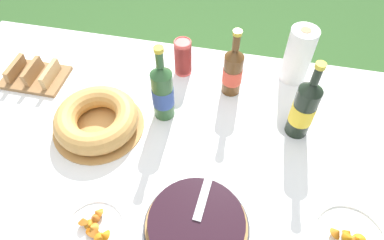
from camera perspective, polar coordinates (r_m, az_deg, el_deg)
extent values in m
plane|color=#335B28|center=(1.88, -5.08, -14.63)|extent=(16.00, 16.00, 0.00)
cube|color=brown|center=(1.31, -7.05, -2.75)|extent=(1.85, 1.05, 0.03)
cylinder|color=brown|center=(2.17, -24.98, 5.74)|extent=(0.06, 0.06, 0.64)
cylinder|color=brown|center=(1.90, 24.27, -1.83)|extent=(0.06, 0.06, 0.64)
cube|color=white|center=(1.30, -7.13, -2.23)|extent=(1.86, 1.06, 0.00)
cube|color=white|center=(1.68, -1.82, 10.86)|extent=(1.86, 0.00, 0.10)
cylinder|color=#38383D|center=(1.10, 0.73, -17.47)|extent=(0.32, 0.32, 0.02)
cylinder|color=#B78447|center=(1.08, 0.73, -17.18)|extent=(0.31, 0.31, 0.01)
cylinder|color=black|center=(1.06, 0.74, -16.80)|extent=(0.29, 0.29, 0.03)
cube|color=silver|center=(1.09, 2.12, -12.00)|extent=(0.04, 0.19, 0.00)
cylinder|color=#B78447|center=(1.35, -15.23, -1.06)|extent=(0.34, 0.34, 0.01)
torus|color=tan|center=(1.31, -15.64, 0.16)|extent=(0.31, 0.31, 0.08)
cylinder|color=#E04C47|center=(1.48, -1.49, 9.43)|extent=(0.07, 0.07, 0.09)
cylinder|color=#E04C47|center=(1.47, -1.50, 9.81)|extent=(0.07, 0.07, 0.09)
cylinder|color=#E04C47|center=(1.46, -1.51, 10.20)|extent=(0.07, 0.07, 0.09)
cylinder|color=#E04C47|center=(1.45, -1.52, 10.58)|extent=(0.07, 0.07, 0.09)
cylinder|color=#E04C47|center=(1.44, -1.53, 10.97)|extent=(0.07, 0.07, 0.09)
cylinder|color=#E04C47|center=(1.44, -1.54, 11.37)|extent=(0.07, 0.07, 0.09)
torus|color=#E04C47|center=(1.41, -1.59, 12.86)|extent=(0.07, 0.07, 0.01)
cylinder|color=#2D562D|center=(1.27, -4.87, 4.16)|extent=(0.08, 0.08, 0.21)
cylinder|color=#334C93|center=(1.27, -4.86, 4.03)|extent=(0.08, 0.08, 0.08)
cone|color=#2D562D|center=(1.18, -5.27, 8.23)|extent=(0.08, 0.08, 0.04)
cylinder|color=#2D562D|center=(1.15, -5.45, 10.07)|extent=(0.03, 0.03, 0.06)
cylinder|color=gold|center=(1.12, -5.60, 11.62)|extent=(0.03, 0.03, 0.02)
cylinder|color=brown|center=(1.37, 6.74, 7.58)|extent=(0.08, 0.08, 0.18)
cylinder|color=#E54C38|center=(1.38, 6.72, 7.47)|extent=(0.08, 0.08, 0.07)
cone|color=brown|center=(1.30, 7.18, 11.03)|extent=(0.08, 0.08, 0.04)
cylinder|color=brown|center=(1.27, 7.41, 12.77)|extent=(0.03, 0.03, 0.06)
cylinder|color=gold|center=(1.25, 7.60, 14.23)|extent=(0.03, 0.03, 0.02)
cylinder|color=black|center=(1.27, 17.96, 1.30)|extent=(0.08, 0.08, 0.22)
cylinder|color=yellow|center=(1.27, 17.91, 1.18)|extent=(0.08, 0.08, 0.08)
cone|color=black|center=(1.18, 19.44, 5.26)|extent=(0.08, 0.08, 0.04)
cylinder|color=black|center=(1.15, 20.10, 7.00)|extent=(0.03, 0.03, 0.06)
cylinder|color=gold|center=(1.12, 20.66, 8.48)|extent=(0.03, 0.03, 0.02)
cylinder|color=white|center=(1.19, 24.75, -17.63)|extent=(0.22, 0.22, 0.01)
torus|color=white|center=(1.18, 24.88, -17.48)|extent=(0.22, 0.22, 0.01)
cone|color=#C66317|center=(1.17, 24.61, -16.68)|extent=(0.05, 0.04, 0.03)
cone|color=orange|center=(1.16, 25.33, -17.33)|extent=(0.04, 0.04, 0.04)
cone|color=#AE670B|center=(1.15, 24.77, -17.43)|extent=(0.04, 0.05, 0.05)
cone|color=orange|center=(1.17, 26.05, -17.42)|extent=(0.05, 0.05, 0.04)
cone|color=#B96314|center=(1.15, 23.03, -16.81)|extent=(0.05, 0.05, 0.04)
cylinder|color=white|center=(1.14, -15.92, -17.20)|extent=(0.19, 0.19, 0.01)
torus|color=white|center=(1.13, -16.01, -17.05)|extent=(0.19, 0.19, 0.01)
cone|color=orange|center=(1.11, -16.30, -16.86)|extent=(0.04, 0.05, 0.04)
cone|color=#CA6F17|center=(1.09, -14.98, -18.49)|extent=(0.05, 0.05, 0.03)
cone|color=#B15D1E|center=(1.13, -15.93, -15.32)|extent=(0.04, 0.04, 0.03)
cone|color=#B6621E|center=(1.11, -15.96, -17.29)|extent=(0.06, 0.06, 0.04)
cone|color=#B4611C|center=(1.13, -17.69, -15.61)|extent=(0.04, 0.04, 0.04)
cone|color=#B15009|center=(1.12, -16.57, -17.23)|extent=(0.03, 0.03, 0.02)
cone|color=#C06116|center=(1.13, -15.55, -14.59)|extent=(0.05, 0.05, 0.04)
cone|color=#CE6B0E|center=(1.09, -14.51, -18.02)|extent=(0.05, 0.05, 0.05)
cone|color=#AE6914|center=(1.13, -16.72, -16.45)|extent=(0.04, 0.05, 0.03)
cylinder|color=white|center=(1.47, 17.29, 10.26)|extent=(0.11, 0.11, 0.24)
cylinder|color=#9E7A56|center=(1.39, 18.49, 14.03)|extent=(0.04, 0.04, 0.00)
cube|color=olive|center=(1.62, -24.63, 6.49)|extent=(0.26, 0.18, 0.02)
cube|color=#9E7042|center=(1.64, -27.40, 7.65)|extent=(0.03, 0.14, 0.06)
cube|color=#9E7042|center=(1.59, -25.05, 7.40)|extent=(0.03, 0.14, 0.06)
cube|color=tan|center=(1.55, -22.58, 7.13)|extent=(0.02, 0.14, 0.06)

